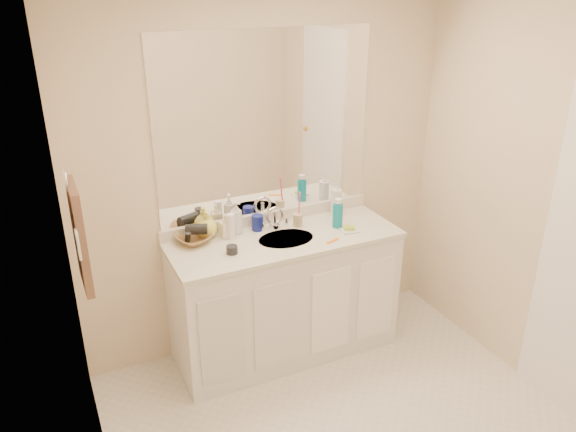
% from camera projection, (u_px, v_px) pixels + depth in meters
% --- Properties ---
extents(wall_back, '(2.60, 0.02, 2.40)m').
position_uv_depth(wall_back, '(267.00, 178.00, 3.75)').
color(wall_back, beige).
rests_on(wall_back, floor).
extents(wall_left, '(0.02, 2.60, 2.40)m').
position_uv_depth(wall_left, '(92.00, 329.00, 2.16)').
color(wall_left, beige).
rests_on(wall_left, floor).
extents(wall_right, '(0.02, 2.60, 2.40)m').
position_uv_depth(wall_right, '(568.00, 214.00, 3.18)').
color(wall_right, beige).
rests_on(wall_right, floor).
extents(vanity_cabinet, '(1.50, 0.55, 0.85)m').
position_uv_depth(vanity_cabinet, '(285.00, 297.00, 3.83)').
color(vanity_cabinet, white).
rests_on(vanity_cabinet, floor).
extents(countertop, '(1.52, 0.57, 0.03)m').
position_uv_depth(countertop, '(285.00, 239.00, 3.65)').
color(countertop, silver).
rests_on(countertop, vanity_cabinet).
extents(backsplash, '(1.52, 0.03, 0.08)m').
position_uv_depth(backsplash, '(269.00, 217.00, 3.85)').
color(backsplash, silver).
rests_on(backsplash, countertop).
extents(sink_basin, '(0.37, 0.37, 0.02)m').
position_uv_depth(sink_basin, '(286.00, 240.00, 3.64)').
color(sink_basin, beige).
rests_on(sink_basin, countertop).
extents(faucet, '(0.02, 0.02, 0.11)m').
position_uv_depth(faucet, '(275.00, 220.00, 3.76)').
color(faucet, silver).
rests_on(faucet, countertop).
extents(mirror, '(1.48, 0.01, 1.20)m').
position_uv_depth(mirror, '(267.00, 125.00, 3.60)').
color(mirror, white).
rests_on(mirror, wall_back).
extents(blue_mug, '(0.09, 0.09, 0.11)m').
position_uv_depth(blue_mug, '(257.00, 223.00, 3.73)').
color(blue_mug, navy).
rests_on(blue_mug, countertop).
extents(tan_cup, '(0.08, 0.08, 0.09)m').
position_uv_depth(tan_cup, '(298.00, 220.00, 3.79)').
color(tan_cup, '#BEB286').
rests_on(tan_cup, countertop).
extents(toothbrush, '(0.02, 0.04, 0.20)m').
position_uv_depth(toothbrush, '(299.00, 205.00, 3.75)').
color(toothbrush, '#FF436C').
rests_on(toothbrush, tan_cup).
extents(mouthwash_bottle, '(0.08, 0.08, 0.16)m').
position_uv_depth(mouthwash_bottle, '(338.00, 216.00, 3.77)').
color(mouthwash_bottle, '#0C8398').
rests_on(mouthwash_bottle, countertop).
extents(clear_pump_bottle, '(0.08, 0.08, 0.19)m').
position_uv_depth(clear_pump_bottle, '(336.00, 202.00, 3.94)').
color(clear_pump_bottle, white).
rests_on(clear_pump_bottle, countertop).
extents(soap_dish, '(0.12, 0.11, 0.01)m').
position_uv_depth(soap_dish, '(349.00, 230.00, 3.73)').
color(soap_dish, silver).
rests_on(soap_dish, countertop).
extents(green_soap, '(0.08, 0.07, 0.02)m').
position_uv_depth(green_soap, '(349.00, 228.00, 3.72)').
color(green_soap, '#ADD433').
rests_on(green_soap, soap_dish).
extents(orange_comb, '(0.11, 0.06, 0.00)m').
position_uv_depth(orange_comb, '(332.00, 241.00, 3.59)').
color(orange_comb, orange).
rests_on(orange_comb, countertop).
extents(dark_jar, '(0.09, 0.09, 0.05)m').
position_uv_depth(dark_jar, '(232.00, 250.00, 3.43)').
color(dark_jar, black).
rests_on(dark_jar, countertop).
extents(extra_white_bottle, '(0.07, 0.07, 0.17)m').
position_uv_depth(extra_white_bottle, '(231.00, 226.00, 3.60)').
color(extra_white_bottle, white).
rests_on(extra_white_bottle, countertop).
extents(soap_bottle_white, '(0.11, 0.11, 0.22)m').
position_uv_depth(soap_bottle_white, '(236.00, 217.00, 3.67)').
color(soap_bottle_white, silver).
rests_on(soap_bottle_white, countertop).
extents(soap_bottle_cream, '(0.08, 0.08, 0.16)m').
position_uv_depth(soap_bottle_cream, '(226.00, 226.00, 3.63)').
color(soap_bottle_cream, '#F6E8C8').
rests_on(soap_bottle_cream, countertop).
extents(soap_bottle_yellow, '(0.14, 0.14, 0.17)m').
position_uv_depth(soap_bottle_yellow, '(207.00, 224.00, 3.62)').
color(soap_bottle_yellow, '#EAE75B').
rests_on(soap_bottle_yellow, countertop).
extents(wicker_basket, '(0.28, 0.28, 0.05)m').
position_uv_depth(wicker_basket, '(194.00, 239.00, 3.56)').
color(wicker_basket, olive).
rests_on(wicker_basket, countertop).
extents(hair_dryer, '(0.15, 0.11, 0.07)m').
position_uv_depth(hair_dryer, '(196.00, 229.00, 3.55)').
color(hair_dryer, black).
rests_on(hair_dryer, wicker_basket).
extents(towel_ring, '(0.01, 0.11, 0.11)m').
position_uv_depth(towel_ring, '(66.00, 181.00, 2.67)').
color(towel_ring, silver).
rests_on(towel_ring, wall_left).
extents(hand_towel, '(0.04, 0.32, 0.55)m').
position_uv_depth(hand_towel, '(79.00, 237.00, 2.80)').
color(hand_towel, brown).
rests_on(hand_towel, towel_ring).
extents(switch_plate, '(0.01, 0.08, 0.13)m').
position_uv_depth(switch_plate, '(78.00, 244.00, 2.61)').
color(switch_plate, white).
rests_on(switch_plate, wall_left).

